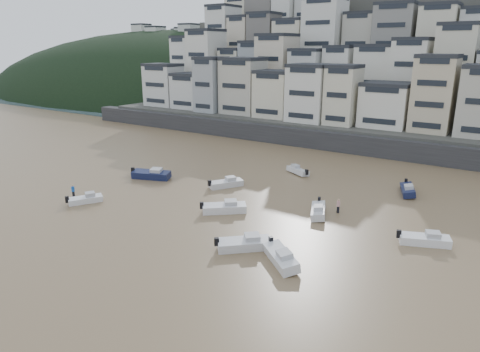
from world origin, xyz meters
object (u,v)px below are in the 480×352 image
Objects in this scene: boat_c at (224,206)px; person_blue at (73,191)px; boat_f at (226,182)px; boat_i at (408,189)px; boat_a at (244,242)px; boat_j at (85,198)px; person_pink at (338,206)px; boat_d at (425,238)px; boat_b at (281,256)px; boat_k at (151,173)px; boat_h at (298,170)px; boat_e at (318,209)px.

person_blue reaches higher than boat_c.
boat_i is at bearing -32.22° from boat_f.
boat_j is (-23.79, -0.16, -0.16)m from boat_a.
person_pink is at bearing 24.18° from person_blue.
boat_d is (21.67, 3.99, -0.05)m from boat_c.
person_pink is (30.91, 13.88, 0.00)m from person_blue.
boat_b reaches higher than boat_d.
boat_j is 2.59× the size of person_pink.
boat_j is at bearing 137.81° from boat_a.
boat_k is at bearing -86.42° from boat_i.
boat_a reaches higher than boat_h.
person_pink is (16.75, -0.67, 0.16)m from boat_f.
boat_j is (-38.23, -11.00, -0.10)m from boat_d.
boat_a is 9.96m from boat_c.
boat_b is 29.05m from boat_h.
person_pink reaches higher than boat_i.
person_blue is (-19.74, -25.95, 0.24)m from boat_h.
boat_c reaches higher than boat_f.
boat_j is at bearing -8.62° from person_blue.
boat_d is (10.13, 11.34, -0.05)m from boat_b.
boat_h is (-7.04, 26.24, -0.14)m from boat_a.
boat_b is 31.10m from person_blue.
person_pink is at bearing -43.43° from boat_i.
boat_b is at bearing -29.85° from boat_i.
boat_b is 14.68m from person_pink.
boat_a is at bearing 131.87° from boat_h.
boat_d is 27.35m from boat_f.
boat_i is at bearing 65.37° from person_pink.
boat_c is 1.08× the size of boat_f.
person_pink is (-10.31, 3.34, 0.15)m from boat_d.
boat_k is (-0.41, 12.05, 0.24)m from boat_j.
boat_b reaches higher than boat_f.
boat_j is 3.04m from person_blue.
boat_h is 1.03× the size of boat_j.
boat_k is at bearing -163.06° from boat_b.
boat_h is 0.88× the size of boat_i.
boat_a is at bearing -60.06° from boat_j.
boat_d is 1.14× the size of boat_h.
boat_d reaches higher than boat_f.
boat_j is 31.38m from person_pink.
boat_h is 16.44m from person_pink.
boat_c is 1.08× the size of boat_e.
boat_e is 1.13× the size of boat_h.
boat_e is (9.69, 5.35, -0.06)m from boat_c.
boat_b is at bearing -89.30° from person_pink.
person_blue is at bearing 110.93° from boat_j.
boat_k is at bearing -110.81° from boat_e.
boat_d is (14.44, 10.84, -0.06)m from boat_a.
person_blue and person_pink have the same top height.
boat_c is 25.18m from boat_i.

